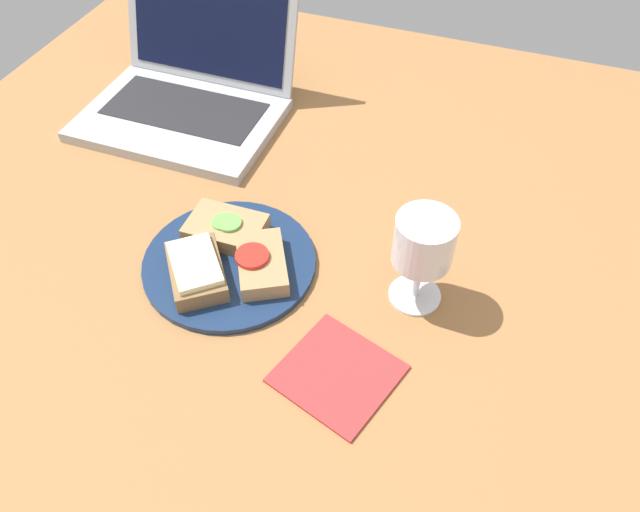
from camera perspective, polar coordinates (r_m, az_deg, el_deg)
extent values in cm
cube|color=#9E6B3D|center=(89.49, -2.66, -1.17)|extent=(140.00, 140.00, 3.00)
cylinder|color=navy|center=(88.41, -8.27, -0.59)|extent=(24.27, 24.27, 1.02)
cube|color=#A88456|center=(90.70, -8.59, 2.51)|extent=(10.99, 7.60, 2.45)
cylinder|color=#6BB74C|center=(89.37, -8.31, 3.02)|extent=(3.57, 3.57, 0.46)
cylinder|color=#6BB74C|center=(89.78, -8.82, 3.13)|extent=(3.44, 3.44, 0.31)
cube|color=brown|center=(85.64, -11.22, -1.40)|extent=(12.09, 12.89, 2.59)
cube|color=#F4EAB7|center=(84.36, -11.39, -0.62)|extent=(10.49, 10.88, 0.89)
cube|color=#A88456|center=(85.34, -5.35, -0.71)|extent=(10.77, 12.45, 2.52)
cylinder|color=red|center=(84.31, -6.24, 0.00)|extent=(4.61, 4.61, 0.60)
cylinder|color=white|center=(84.99, 8.62, -3.61)|extent=(7.05, 7.05, 0.40)
cylinder|color=white|center=(82.17, 8.91, -1.99)|extent=(0.87, 0.87, 6.99)
cylinder|color=white|center=(77.15, 9.49, 1.31)|extent=(7.67, 7.67, 6.70)
cylinder|color=white|center=(77.55, 9.44, 1.02)|extent=(7.06, 7.06, 5.60)
cube|color=#ADAFB5|center=(114.88, -12.72, 12.04)|extent=(33.55, 23.27, 1.89)
cube|color=#232326|center=(115.74, -12.30, 13.04)|extent=(27.51, 12.80, 0.16)
cube|color=#ADAFB5|center=(120.06, -10.06, 20.20)|extent=(32.88, 6.96, 19.96)
cube|color=black|center=(119.68, -10.17, 20.09)|extent=(29.53, 5.36, 16.61)
cube|color=#B23333|center=(77.06, 1.59, -10.70)|extent=(16.27, 15.97, 0.40)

